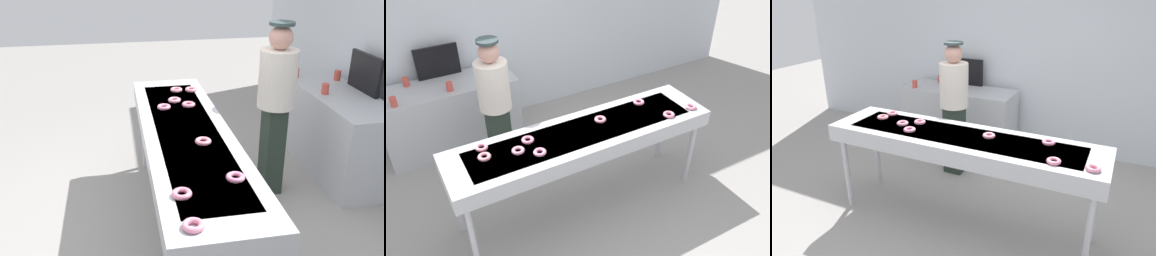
# 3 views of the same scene
# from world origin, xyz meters

# --- Properties ---
(ground_plane) EXTENTS (16.00, 16.00, 0.00)m
(ground_plane) POSITION_xyz_m (0.00, 0.00, 0.00)
(ground_plane) COLOR #9E9993
(fryer_conveyor) EXTENTS (2.70, 0.67, 0.97)m
(fryer_conveyor) POSITION_xyz_m (0.00, 0.00, 0.88)
(fryer_conveyor) COLOR #B7BABF
(fryer_conveyor) RESTS_ON ground
(strawberry_donut_0) EXTENTS (0.13, 0.13, 0.03)m
(strawberry_donut_0) POSITION_xyz_m (-0.51, -0.12, 0.99)
(strawberry_donut_0) COLOR pink
(strawberry_donut_0) RESTS_ON fryer_conveyor
(strawberry_donut_1) EXTENTS (0.16, 0.16, 0.03)m
(strawberry_donut_1) POSITION_xyz_m (0.79, 0.16, 0.99)
(strawberry_donut_1) COLOR pink
(strawberry_donut_1) RESTS_ON fryer_conveyor
(strawberry_donut_2) EXTENTS (0.12, 0.12, 0.03)m
(strawberry_donut_2) POSITION_xyz_m (0.25, 0.08, 0.99)
(strawberry_donut_2) COLOR pink
(strawberry_donut_2) RESTS_ON fryer_conveyor
(strawberry_donut_3) EXTENTS (0.15, 0.15, 0.03)m
(strawberry_donut_3) POSITION_xyz_m (0.91, -0.19, 0.99)
(strawberry_donut_3) COLOR pink
(strawberry_donut_3) RESTS_ON fryer_conveyor
(strawberry_donut_4) EXTENTS (0.17, 0.17, 0.03)m
(strawberry_donut_4) POSITION_xyz_m (-0.53, 0.11, 0.99)
(strawberry_donut_4) COLOR pink
(strawberry_donut_4) RESTS_ON fryer_conveyor
(strawberry_donut_5) EXTENTS (0.13, 0.13, 0.03)m
(strawberry_donut_5) POSITION_xyz_m (-0.96, 0.06, 0.99)
(strawberry_donut_5) COLOR pink
(strawberry_donut_5) RESTS_ON fryer_conveyor
(strawberry_donut_6) EXTENTS (0.13, 0.13, 0.03)m
(strawberry_donut_6) POSITION_xyz_m (-0.67, 0.00, 0.99)
(strawberry_donut_6) COLOR pink
(strawberry_donut_6) RESTS_ON fryer_conveyor
(strawberry_donut_7) EXTENTS (0.15, 0.15, 0.03)m
(strawberry_donut_7) POSITION_xyz_m (1.21, -0.18, 0.99)
(strawberry_donut_7) COLOR pink
(strawberry_donut_7) RESTS_ON fryer_conveyor
(strawberry_donut_8) EXTENTS (0.15, 0.15, 0.03)m
(strawberry_donut_8) POSITION_xyz_m (-0.94, 0.21, 0.99)
(strawberry_donut_8) COLOR pink
(strawberry_donut_8) RESTS_ON fryer_conveyor
(worker_baker) EXTENTS (0.35, 0.35, 1.68)m
(worker_baker) POSITION_xyz_m (-0.56, 0.94, 0.97)
(worker_baker) COLOR #243128
(worker_baker) RESTS_ON ground
(prep_counter) EXTENTS (1.66, 0.63, 0.87)m
(prep_counter) POSITION_xyz_m (-0.90, 1.79, 0.43)
(prep_counter) COLOR #B7BABF
(prep_counter) RESTS_ON ground
(paper_cup_0) EXTENTS (0.07, 0.07, 0.11)m
(paper_cup_0) POSITION_xyz_m (-1.52, 1.57, 0.93)
(paper_cup_0) COLOR #CC4C3F
(paper_cup_0) RESTS_ON prep_counter
(paper_cup_1) EXTENTS (0.07, 0.07, 0.11)m
(paper_cup_1) POSITION_xyz_m (-1.32, 1.99, 0.93)
(paper_cup_1) COLOR #CC4C3F
(paper_cup_1) RESTS_ON prep_counter
(paper_cup_2) EXTENTS (0.07, 0.07, 0.11)m
(paper_cup_2) POSITION_xyz_m (-0.89, 1.62, 0.93)
(paper_cup_2) COLOR #CC4C3F
(paper_cup_2) RESTS_ON prep_counter
(menu_display) EXTENTS (0.53, 0.04, 0.40)m
(menu_display) POSITION_xyz_m (-0.90, 2.05, 1.07)
(menu_display) COLOR black
(menu_display) RESTS_ON prep_counter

